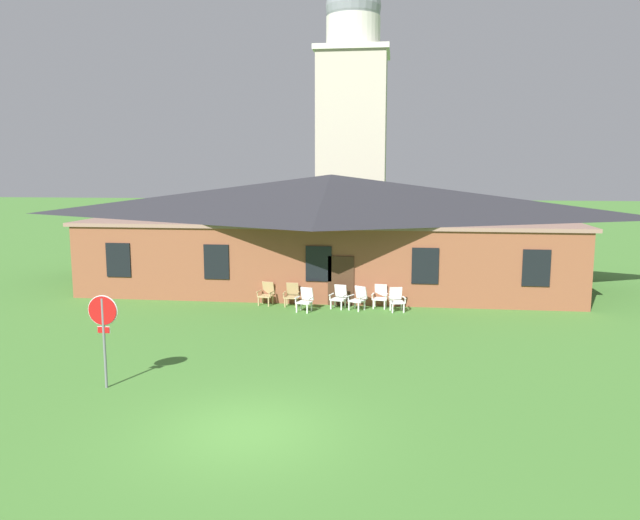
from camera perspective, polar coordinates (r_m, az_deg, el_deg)
name	(u,v)px	position (r m, az deg, el deg)	size (l,w,h in m)	color
ground_plane	(246,431)	(14.18, -6.83, -15.50)	(200.00, 200.00, 0.00)	#477F33
brick_building	(331,228)	(30.69, 1.04, 2.95)	(23.03, 10.40, 5.43)	brown
dome_tower	(352,122)	(45.26, 3.02, 12.69)	(5.18, 5.18, 19.71)	#BCB29E
stop_sign	(103,323)	(17.07, -19.45, -5.51)	(0.81, 0.07, 2.49)	slate
lawn_chair_by_porch	(267,293)	(26.25, -4.96, -3.05)	(0.72, 0.76, 0.96)	tan
lawn_chair_near_door	(292,294)	(25.95, -2.63, -3.16)	(0.65, 0.68, 0.96)	tan
lawn_chair_left_end	(305,299)	(24.93, -1.37, -3.64)	(0.74, 0.79, 0.96)	white
lawn_chair_middle	(339,296)	(25.51, 1.79, -3.36)	(0.74, 0.79, 0.96)	white
lawn_chair_right_end	(359,298)	(25.24, 3.59, -3.50)	(0.83, 0.86, 0.96)	white
lawn_chair_far_side	(380,296)	(25.71, 5.61, -3.30)	(0.69, 0.72, 0.96)	silver
lawn_chair_under_eave	(396,299)	(25.15, 7.10, -3.60)	(0.72, 0.77, 0.96)	white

